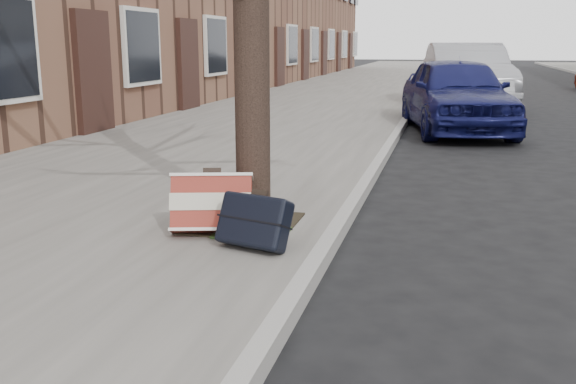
% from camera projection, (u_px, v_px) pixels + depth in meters
% --- Properties ---
extents(ground, '(120.00, 120.00, 0.00)m').
position_uv_depth(ground, '(509.00, 323.00, 3.70)').
color(ground, black).
rests_on(ground, ground).
extents(near_sidewalk, '(5.00, 70.00, 0.12)m').
position_uv_depth(near_sidewalk, '(334.00, 96.00, 18.74)').
color(near_sidewalk, gray).
rests_on(near_sidewalk, ground).
extents(dirt_patch, '(0.85, 0.85, 0.02)m').
position_uv_depth(dirt_patch, '(244.00, 223.00, 5.28)').
color(dirt_patch, black).
rests_on(dirt_patch, near_sidewalk).
extents(suitcase_red, '(0.69, 0.50, 0.48)m').
position_uv_depth(suitcase_red, '(212.00, 204.00, 4.97)').
color(suitcase_red, maroon).
rests_on(suitcase_red, near_sidewalk).
extents(suitcase_navy, '(0.60, 0.45, 0.42)m').
position_uv_depth(suitcase_navy, '(254.00, 221.00, 4.61)').
color(suitcase_navy, black).
rests_on(suitcase_navy, near_sidewalk).
extents(car_near_front, '(2.38, 4.23, 1.36)m').
position_uv_depth(car_near_front, '(456.00, 94.00, 11.51)').
color(car_near_front, '#101348').
rests_on(car_near_front, ground).
extents(car_near_mid, '(2.28, 4.97, 1.58)m').
position_uv_depth(car_near_mid, '(466.00, 76.00, 15.50)').
color(car_near_mid, '#A1A3A9').
rests_on(car_near_mid, ground).
extents(car_near_back, '(2.94, 4.98, 1.30)m').
position_uv_depth(car_near_back, '(461.00, 66.00, 26.15)').
color(car_near_back, '#333237').
rests_on(car_near_back, ground).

